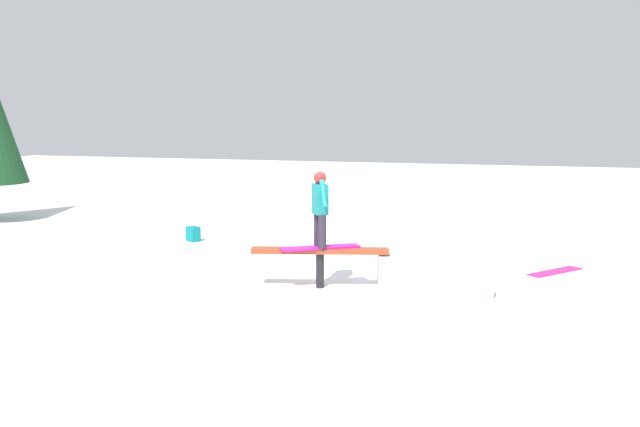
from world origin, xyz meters
TOP-DOWN VIEW (x-y plane):
  - ground_plane at (0.00, 0.00)m, footprint 60.00×60.00m
  - rail_feature at (0.00, 0.00)m, footprint 2.34×0.87m
  - snow_kicker_ramp at (-1.84, -0.49)m, footprint 2.12×1.91m
  - main_rider_on_rail at (0.00, 0.00)m, footprint 1.30×0.99m
  - loose_snowboard_magenta at (-3.90, -2.42)m, footprint 1.02×1.18m
  - loose_snowboard_white at (-4.20, 4.35)m, footprint 1.24×1.27m
  - backpack_on_snow at (4.12, -3.37)m, footprint 0.37×0.34m

SIDE VIEW (x-z plane):
  - ground_plane at x=0.00m, z-range 0.00..0.00m
  - loose_snowboard_magenta at x=-3.90m, z-range 0.00..0.02m
  - loose_snowboard_white at x=-4.20m, z-range 0.00..0.02m
  - backpack_on_snow at x=4.12m, z-range 0.00..0.34m
  - snow_kicker_ramp at x=-1.84m, z-range 0.00..0.57m
  - rail_feature at x=0.00m, z-range 0.24..0.93m
  - main_rider_on_rail at x=0.00m, z-range 0.67..1.99m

